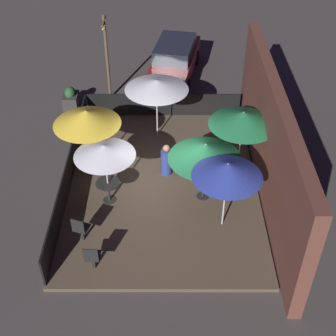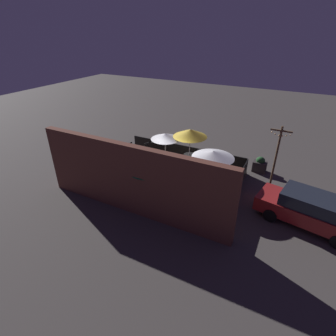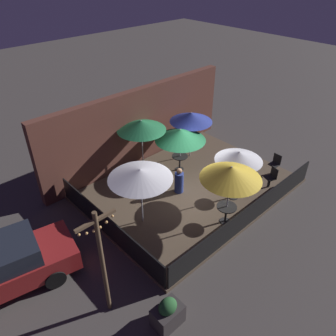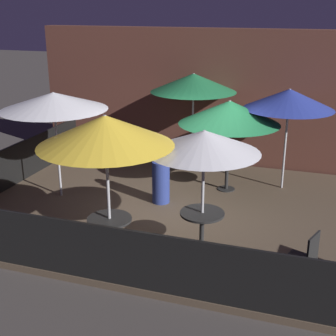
% 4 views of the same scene
% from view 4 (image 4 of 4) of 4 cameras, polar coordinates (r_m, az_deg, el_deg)
% --- Properties ---
extents(ground_plane, '(60.00, 60.00, 0.00)m').
position_cam_4_polar(ground_plane, '(9.97, 1.88, -5.43)').
color(ground_plane, '#423D3A').
extents(patio_deck, '(8.48, 6.20, 0.12)m').
position_cam_4_polar(patio_deck, '(9.94, 1.89, -5.12)').
color(patio_deck, brown).
rests_on(patio_deck, ground_plane).
extents(building_wall, '(10.08, 0.36, 3.61)m').
position_cam_4_polar(building_wall, '(12.51, 6.41, 8.31)').
color(building_wall, brown).
rests_on(building_wall, ground_plane).
extents(fence_front, '(8.28, 0.05, 0.95)m').
position_cam_4_polar(fence_front, '(7.15, -5.26, -10.84)').
color(fence_front, black).
rests_on(fence_front, patio_deck).
extents(fence_side_left, '(0.05, 6.00, 0.95)m').
position_cam_4_polar(fence_side_left, '(11.57, -18.40, 0.29)').
color(fence_side_left, black).
rests_on(fence_side_left, patio_deck).
extents(patio_umbrella_0, '(1.84, 1.84, 2.17)m').
position_cam_4_polar(patio_umbrella_0, '(7.50, 4.42, 3.22)').
color(patio_umbrella_0, '#B2B2B7').
rests_on(patio_umbrella_0, patio_deck).
extents(patio_umbrella_1, '(2.25, 2.25, 2.08)m').
position_cam_4_polar(patio_umbrella_1, '(10.39, 7.51, 6.74)').
color(patio_umbrella_1, '#B2B2B7').
rests_on(patio_umbrella_1, patio_deck).
extents(patio_umbrella_2, '(2.15, 2.15, 2.46)m').
position_cam_4_polar(patio_umbrella_2, '(7.28, -7.64, 4.54)').
color(patio_umbrella_2, '#B2B2B7').
rests_on(patio_umbrella_2, patio_deck).
extents(patio_umbrella_3, '(2.15, 2.15, 2.45)m').
position_cam_4_polar(patio_umbrella_3, '(11.75, 3.13, 10.34)').
color(patio_umbrella_3, '#B2B2B7').
rests_on(patio_umbrella_3, patio_deck).
extents(patio_umbrella_4, '(2.27, 2.27, 2.32)m').
position_cam_4_polar(patio_umbrella_4, '(10.19, -13.76, 7.93)').
color(patio_umbrella_4, '#B2B2B7').
rests_on(patio_umbrella_4, patio_deck).
extents(patio_umbrella_5, '(1.99, 1.99, 2.31)m').
position_cam_4_polar(patio_umbrella_5, '(10.69, 14.55, 8.14)').
color(patio_umbrella_5, '#B2B2B7').
rests_on(patio_umbrella_5, patio_deck).
extents(dining_table_0, '(0.76, 0.76, 0.74)m').
position_cam_4_polar(dining_table_0, '(8.00, 4.17, -6.47)').
color(dining_table_0, black).
rests_on(dining_table_0, patio_deck).
extents(dining_table_1, '(0.72, 0.72, 0.73)m').
position_cam_4_polar(dining_table_1, '(10.73, 7.22, 0.23)').
color(dining_table_1, black).
rests_on(dining_table_1, patio_deck).
extents(dining_table_2, '(0.74, 0.74, 0.73)m').
position_cam_4_polar(dining_table_2, '(7.86, -7.11, -7.15)').
color(dining_table_2, black).
rests_on(dining_table_2, patio_deck).
extents(patio_chair_0, '(0.51, 0.51, 0.94)m').
position_cam_4_polar(patio_chair_0, '(7.30, 16.26, -10.55)').
color(patio_chair_0, black).
rests_on(patio_chair_0, patio_deck).
extents(patron_0, '(0.38, 0.38, 1.16)m').
position_cam_4_polar(patron_0, '(9.98, -0.88, -1.44)').
color(patron_0, navy).
rests_on(patron_0, patio_deck).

